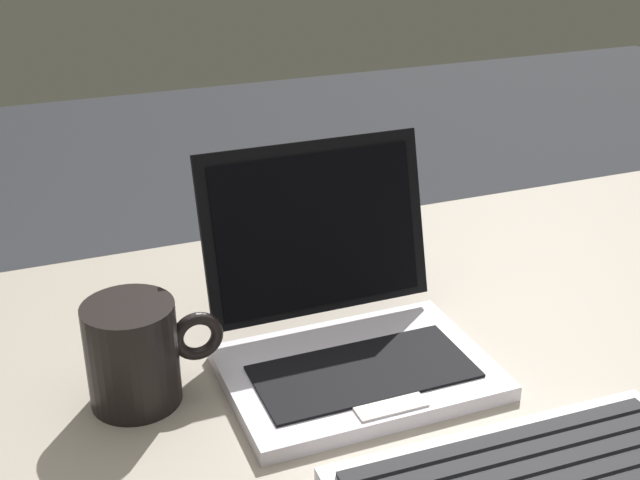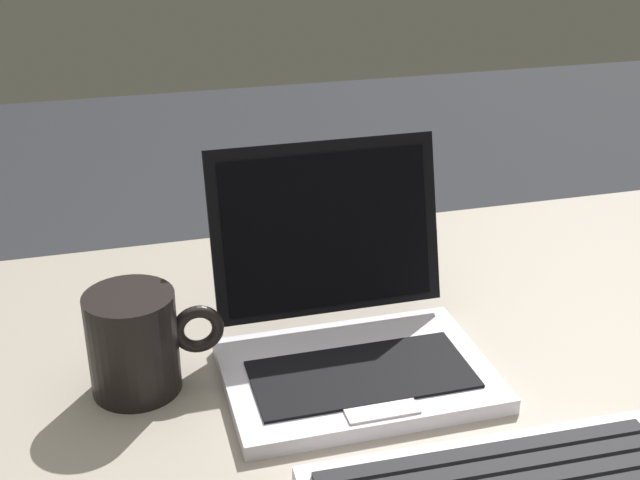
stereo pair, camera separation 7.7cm
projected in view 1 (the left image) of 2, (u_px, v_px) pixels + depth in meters
desk at (295, 438)px, 0.87m from camera, size 1.76×0.69×0.76m
laptop_front at (345, 325)px, 0.84m from camera, size 0.26×0.23×0.21m
coffee_mug at (135, 353)px, 0.78m from camera, size 0.13×0.09×0.10m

